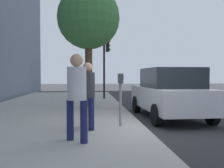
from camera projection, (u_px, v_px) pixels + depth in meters
The scene contains 8 objects.
ground_plane at pixel (143, 130), 6.97m from camera, with size 80.00×80.00×0.00m, color #2B2B2D.
sidewalk_slab at pixel (32, 129), 6.70m from camera, with size 28.00×6.00×0.15m, color #A8A59E.
parking_meter at pixel (120, 88), 6.74m from camera, with size 0.36×0.12×1.41m.
pedestrian_at_meter at pixel (88, 90), 6.37m from camera, with size 0.47×0.37×1.69m.
pedestrian_bystander at pixel (77, 90), 5.15m from camera, with size 0.41×0.44×1.80m.
parked_sedan_near at pixel (169, 93), 8.97m from camera, with size 4.45×2.08×1.77m.
street_tree at pixel (89, 19), 10.99m from camera, with size 2.73×2.73×5.24m.
traffic_signal at pixel (106, 58), 14.89m from camera, with size 0.24×0.44×3.60m.
Camera 1 is at (-6.82, 1.46, 1.50)m, focal length 40.49 mm.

